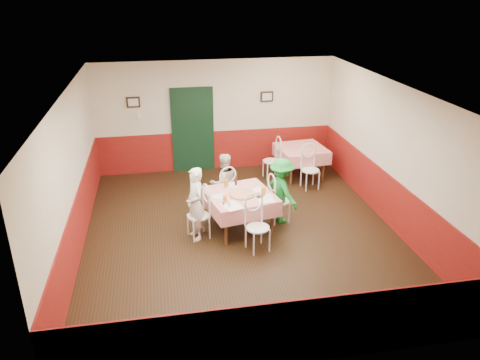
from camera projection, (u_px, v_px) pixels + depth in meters
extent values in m
plane|color=black|center=(241.00, 232.00, 9.16)|extent=(7.00, 7.00, 0.00)
plane|color=white|center=(241.00, 90.00, 8.06)|extent=(7.00, 7.00, 0.00)
cube|color=beige|center=(216.00, 116.00, 11.78)|extent=(6.00, 0.10, 2.80)
cube|color=beige|center=(295.00, 273.00, 5.45)|extent=(6.00, 0.10, 2.80)
cube|color=beige|center=(71.00, 177.00, 8.12)|extent=(0.10, 7.00, 2.80)
cube|color=beige|center=(392.00, 156.00, 9.11)|extent=(0.10, 7.00, 2.80)
cube|color=maroon|center=(217.00, 150.00, 12.12)|extent=(6.00, 0.03, 1.00)
cube|color=maroon|center=(292.00, 333.00, 5.81)|extent=(6.00, 0.03, 1.00)
cube|color=maroon|center=(79.00, 223.00, 8.48)|extent=(0.03, 7.00, 1.00)
cube|color=maroon|center=(386.00, 197.00, 9.46)|extent=(0.03, 7.00, 1.00)
cube|color=black|center=(193.00, 131.00, 11.77)|extent=(0.96, 0.06, 2.10)
cube|color=black|center=(133.00, 102.00, 11.23)|extent=(0.32, 0.03, 0.26)
cube|color=black|center=(267.00, 97.00, 11.77)|extent=(0.32, 0.03, 0.26)
cube|color=white|center=(139.00, 116.00, 11.38)|extent=(0.10, 0.03, 0.10)
cube|color=red|center=(240.00, 212.00, 9.15)|extent=(1.44, 1.44, 0.77)
cube|color=red|center=(301.00, 162.00, 11.66)|extent=(1.23, 1.23, 0.77)
cylinder|color=#B74723|center=(242.00, 194.00, 8.94)|extent=(0.57, 0.57, 0.03)
cylinder|color=white|center=(218.00, 197.00, 8.86)|extent=(0.30, 0.30, 0.01)
cylinder|color=white|center=(259.00, 190.00, 9.14)|extent=(0.30, 0.30, 0.01)
cylinder|color=white|center=(232.00, 186.00, 9.33)|extent=(0.30, 0.30, 0.01)
cylinder|color=#BF7219|center=(225.00, 199.00, 8.63)|extent=(0.08, 0.08, 0.13)
cylinder|color=#BF7219|center=(263.00, 192.00, 8.91)|extent=(0.10, 0.10, 0.15)
cylinder|color=#BF7219|center=(226.00, 183.00, 9.28)|extent=(0.10, 0.10, 0.16)
cylinder|color=#381C0A|center=(236.00, 181.00, 9.32)|extent=(0.06, 0.06, 0.19)
cylinder|color=silver|center=(228.00, 203.00, 8.51)|extent=(0.04, 0.04, 0.09)
cylinder|color=silver|center=(230.00, 205.00, 8.45)|extent=(0.04, 0.04, 0.09)
cylinder|color=#B23319|center=(223.00, 203.00, 8.54)|extent=(0.04, 0.04, 0.09)
cube|color=white|center=(232.00, 206.00, 8.52)|extent=(0.42, 0.48, 0.00)
cube|color=white|center=(265.00, 198.00, 8.82)|extent=(0.30, 0.40, 0.00)
cube|color=black|center=(260.00, 197.00, 8.86)|extent=(0.13, 0.11, 0.02)
imported|color=gray|center=(195.00, 204.00, 8.71)|extent=(0.46, 0.59, 1.42)
imported|color=gray|center=(224.00, 182.00, 9.81)|extent=(0.73, 0.64, 1.27)
imported|color=gray|center=(282.00, 191.00, 9.34)|extent=(0.79, 1.00, 1.35)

